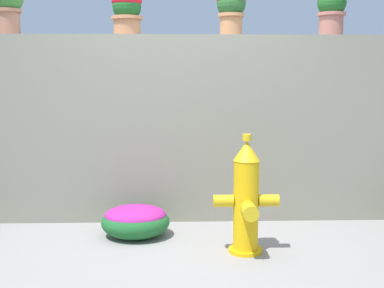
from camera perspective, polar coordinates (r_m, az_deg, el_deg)
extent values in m
plane|color=gray|center=(4.11, -2.06, -11.95)|extent=(24.00, 24.00, 0.00)
cube|color=gray|center=(4.84, -2.09, 1.80)|extent=(5.58, 0.37, 1.76)
cylinder|color=#AB6E53|center=(5.06, -20.26, 12.92)|extent=(0.22, 0.22, 0.24)
cylinder|color=#AB6E53|center=(5.07, -20.32, 14.07)|extent=(0.26, 0.26, 0.03)
cylinder|color=#BD7A52|center=(4.85, -7.41, 13.22)|extent=(0.25, 0.25, 0.18)
cylinder|color=#BD7A52|center=(4.86, -7.42, 14.07)|extent=(0.30, 0.30, 0.03)
sphere|color=#1C5A23|center=(4.87, -7.45, 15.32)|extent=(0.27, 0.27, 0.27)
ellipsoid|color=red|center=(4.88, -7.46, 15.87)|extent=(0.28, 0.28, 0.15)
cylinder|color=#BE7E4F|center=(4.83, 4.48, 13.43)|extent=(0.21, 0.21, 0.20)
cylinder|color=#BE7E4F|center=(4.84, 4.49, 14.44)|extent=(0.25, 0.25, 0.03)
sphere|color=#295E2A|center=(4.85, 4.50, 15.69)|extent=(0.27, 0.27, 0.27)
cylinder|color=#AD695A|center=(5.03, 15.58, 13.03)|extent=(0.22, 0.22, 0.21)
cylinder|color=#AD695A|center=(5.04, 15.62, 14.07)|extent=(0.26, 0.26, 0.03)
sphere|color=#1F5F22|center=(5.06, 15.67, 15.28)|extent=(0.27, 0.27, 0.27)
cylinder|color=#EAB20F|center=(4.07, 6.09, -11.95)|extent=(0.27, 0.27, 0.03)
cylinder|color=#EAB20F|center=(3.96, 6.17, -7.14)|extent=(0.20, 0.20, 0.74)
cone|color=gold|center=(3.87, 6.27, -0.76)|extent=(0.21, 0.21, 0.16)
cylinder|color=gold|center=(3.86, 6.29, 0.75)|extent=(0.07, 0.07, 0.05)
cylinder|color=gold|center=(3.93, 3.60, -6.49)|extent=(0.16, 0.10, 0.10)
cylinder|color=gold|center=(3.98, 8.73, -6.39)|extent=(0.16, 0.10, 0.10)
cylinder|color=gold|center=(3.78, 6.57, -7.63)|extent=(0.12, 0.17, 0.12)
ellipsoid|color=#1F622B|center=(4.42, -6.46, -8.84)|extent=(0.59, 0.53, 0.28)
ellipsoid|color=#A92383|center=(4.40, -6.48, -8.05)|extent=(0.53, 0.47, 0.15)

